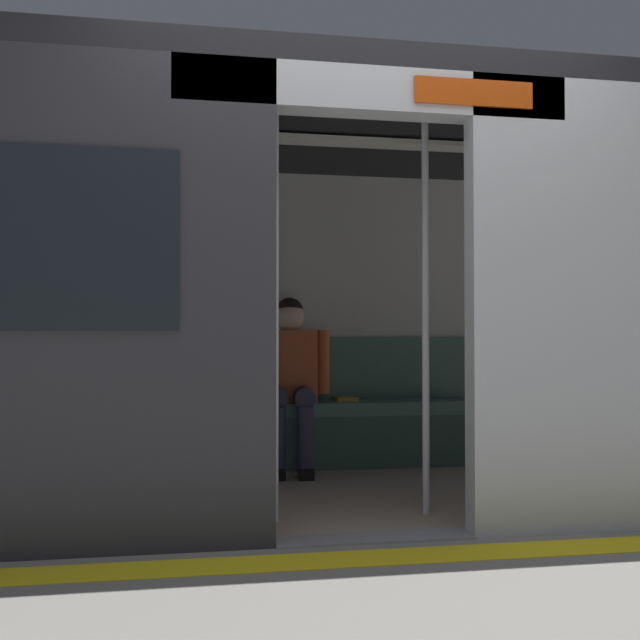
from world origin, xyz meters
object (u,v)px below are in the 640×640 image
(book, at_px, (345,399))
(grab_pole_far, at_px, (425,310))
(person_seated, at_px, (290,371))
(grab_pole_door, at_px, (275,309))
(train_car, at_px, (317,243))
(handbag, at_px, (237,390))
(bench_seat, at_px, (301,417))

(book, height_order, grab_pole_far, grab_pole_far)
(person_seated, distance_m, grab_pole_door, 1.59)
(grab_pole_door, height_order, grab_pole_far, same)
(train_car, distance_m, person_seated, 1.16)
(person_seated, distance_m, handbag, 0.40)
(bench_seat, bearing_deg, book, -169.77)
(grab_pole_far, bearing_deg, person_seated, -72.52)
(book, bearing_deg, person_seated, 13.49)
(bench_seat, distance_m, grab_pole_far, 1.75)
(handbag, relative_size, book, 1.18)
(bench_seat, distance_m, handbag, 0.48)
(train_car, height_order, person_seated, train_car)
(grab_pole_door, bearing_deg, book, -113.60)
(handbag, bearing_deg, train_car, 111.40)
(book, distance_m, grab_pole_far, 1.72)
(person_seated, height_order, grab_pole_far, grab_pole_far)
(handbag, distance_m, grab_pole_far, 1.90)
(grab_pole_door, bearing_deg, bench_seat, -103.91)
(train_car, xyz_separation_m, person_seated, (0.03, -0.86, -0.78))
(train_car, xyz_separation_m, bench_seat, (-0.06, -0.91, -1.10))
(train_car, distance_m, grab_pole_door, 0.84)
(grab_pole_far, bearing_deg, train_car, -55.58)
(grab_pole_door, bearing_deg, train_car, -116.86)
(person_seated, bearing_deg, book, -164.91)
(grab_pole_far, bearing_deg, book, -87.65)
(grab_pole_far, bearing_deg, handbag, -63.04)
(train_car, relative_size, bench_seat, 2.52)
(person_seated, bearing_deg, grab_pole_far, 107.48)
(book, relative_size, grab_pole_door, 0.11)
(train_car, relative_size, handbag, 24.62)
(bench_seat, bearing_deg, grab_pole_far, 104.00)
(person_seated, distance_m, grab_pole_far, 1.62)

